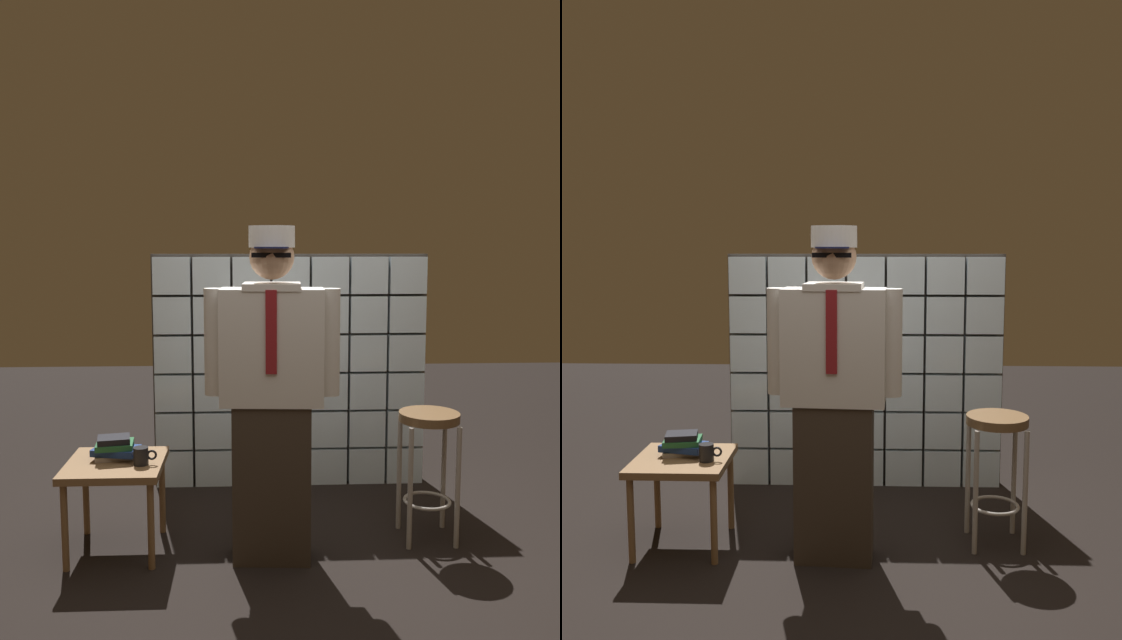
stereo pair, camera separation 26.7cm
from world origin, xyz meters
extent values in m
plane|color=black|center=(0.00, 0.00, 0.00)|extent=(12.00, 12.00, 0.00)
cube|color=silver|center=(-0.81, 1.43, 0.13)|extent=(0.25, 0.08, 0.25)
cube|color=silver|center=(-0.54, 1.43, 0.13)|extent=(0.25, 0.08, 0.25)
cube|color=silver|center=(-0.27, 1.43, 0.13)|extent=(0.25, 0.08, 0.25)
cube|color=silver|center=(0.00, 1.43, 0.13)|extent=(0.25, 0.08, 0.25)
cube|color=silver|center=(0.27, 1.43, 0.13)|extent=(0.25, 0.08, 0.25)
cube|color=silver|center=(0.54, 1.43, 0.13)|extent=(0.25, 0.08, 0.25)
cube|color=silver|center=(0.81, 1.43, 0.13)|extent=(0.25, 0.08, 0.25)
cube|color=silver|center=(-0.81, 1.43, 0.39)|extent=(0.25, 0.08, 0.25)
cube|color=silver|center=(-0.54, 1.43, 0.39)|extent=(0.25, 0.08, 0.25)
cube|color=silver|center=(-0.27, 1.43, 0.39)|extent=(0.25, 0.08, 0.25)
cube|color=silver|center=(0.00, 1.43, 0.39)|extent=(0.25, 0.08, 0.25)
cube|color=silver|center=(0.27, 1.43, 0.39)|extent=(0.25, 0.08, 0.25)
cube|color=silver|center=(0.54, 1.43, 0.39)|extent=(0.25, 0.08, 0.25)
cube|color=silver|center=(0.81, 1.43, 0.39)|extent=(0.25, 0.08, 0.25)
cube|color=silver|center=(-0.81, 1.43, 0.66)|extent=(0.25, 0.08, 0.25)
cube|color=silver|center=(-0.54, 1.43, 0.66)|extent=(0.25, 0.08, 0.25)
cube|color=silver|center=(-0.27, 1.43, 0.66)|extent=(0.25, 0.08, 0.25)
cube|color=silver|center=(0.00, 1.43, 0.66)|extent=(0.25, 0.08, 0.25)
cube|color=silver|center=(0.27, 1.43, 0.66)|extent=(0.25, 0.08, 0.25)
cube|color=silver|center=(0.54, 1.43, 0.66)|extent=(0.25, 0.08, 0.25)
cube|color=silver|center=(0.81, 1.43, 0.66)|extent=(0.25, 0.08, 0.25)
cube|color=silver|center=(-0.81, 1.43, 0.93)|extent=(0.25, 0.08, 0.25)
cube|color=silver|center=(-0.54, 1.43, 0.93)|extent=(0.25, 0.08, 0.25)
cube|color=silver|center=(-0.27, 1.43, 0.93)|extent=(0.25, 0.08, 0.25)
cube|color=silver|center=(0.00, 1.43, 0.93)|extent=(0.25, 0.08, 0.25)
cube|color=silver|center=(0.27, 1.43, 0.93)|extent=(0.25, 0.08, 0.25)
cube|color=silver|center=(0.54, 1.43, 0.93)|extent=(0.25, 0.08, 0.25)
cube|color=silver|center=(0.81, 1.43, 0.93)|extent=(0.25, 0.08, 0.25)
cube|color=silver|center=(-0.81, 1.43, 1.20)|extent=(0.25, 0.08, 0.25)
cube|color=silver|center=(-0.54, 1.43, 1.20)|extent=(0.25, 0.08, 0.25)
cube|color=silver|center=(-0.27, 1.43, 1.20)|extent=(0.25, 0.08, 0.25)
cube|color=silver|center=(0.00, 1.43, 1.20)|extent=(0.25, 0.08, 0.25)
cube|color=silver|center=(0.27, 1.43, 1.20)|extent=(0.25, 0.08, 0.25)
cube|color=silver|center=(0.54, 1.43, 1.20)|extent=(0.25, 0.08, 0.25)
cube|color=silver|center=(0.81, 1.43, 1.20)|extent=(0.25, 0.08, 0.25)
cube|color=silver|center=(-0.81, 1.43, 1.47)|extent=(0.25, 0.08, 0.25)
cube|color=silver|center=(-0.54, 1.43, 1.47)|extent=(0.25, 0.08, 0.25)
cube|color=silver|center=(-0.27, 1.43, 1.47)|extent=(0.25, 0.08, 0.25)
cube|color=silver|center=(0.00, 1.43, 1.47)|extent=(0.25, 0.08, 0.25)
cube|color=silver|center=(0.27, 1.43, 1.47)|extent=(0.25, 0.08, 0.25)
cube|color=silver|center=(0.54, 1.43, 1.47)|extent=(0.25, 0.08, 0.25)
cube|color=silver|center=(0.81, 1.43, 1.47)|extent=(0.25, 0.08, 0.25)
cube|color=#38332D|center=(0.00, 1.49, 0.80)|extent=(1.90, 0.02, 1.63)
cube|color=#382D23|center=(-0.17, 0.33, 0.43)|extent=(0.42, 0.23, 0.85)
cube|color=silver|center=(-0.17, 0.33, 1.15)|extent=(0.55, 0.26, 0.60)
cube|color=maroon|center=(-0.17, 0.21, 1.24)|extent=(0.06, 0.01, 0.42)
cube|color=silver|center=(-0.17, 0.33, 1.47)|extent=(0.31, 0.26, 0.04)
sphere|color=tan|center=(-0.17, 0.33, 1.61)|extent=(0.23, 0.23, 0.23)
ellipsoid|color=black|center=(-0.17, 0.28, 1.57)|extent=(0.15, 0.09, 0.10)
cube|color=black|center=(-0.17, 0.22, 1.63)|extent=(0.20, 0.02, 0.02)
cylinder|color=#191E47|center=(-0.17, 0.24, 1.66)|extent=(0.18, 0.18, 0.01)
cylinder|color=white|center=(-0.17, 0.33, 1.72)|extent=(0.24, 0.24, 0.11)
cylinder|color=silver|center=(0.13, 0.31, 1.18)|extent=(0.11, 0.11, 0.56)
cylinder|color=silver|center=(-0.46, 0.35, 1.18)|extent=(0.11, 0.11, 0.56)
cylinder|color=brown|center=(0.73, 0.54, 0.71)|extent=(0.34, 0.34, 0.05)
torus|color=#A59E93|center=(0.73, 0.54, 0.22)|extent=(0.27, 0.27, 0.02)
cylinder|color=#A59E93|center=(0.60, 0.41, 0.34)|extent=(0.03, 0.03, 0.69)
cylinder|color=#A59E93|center=(0.86, 0.41, 0.34)|extent=(0.03, 0.03, 0.69)
cylinder|color=#A59E93|center=(0.60, 0.67, 0.34)|extent=(0.03, 0.03, 0.69)
cylinder|color=#A59E93|center=(0.86, 0.67, 0.34)|extent=(0.03, 0.03, 0.69)
cube|color=brown|center=(-1.02, 0.47, 0.49)|extent=(0.52, 0.52, 0.04)
cylinder|color=brown|center=(-1.24, 0.25, 0.23)|extent=(0.04, 0.04, 0.47)
cylinder|color=brown|center=(-0.80, 0.25, 0.23)|extent=(0.04, 0.04, 0.47)
cylinder|color=brown|center=(-1.24, 0.69, 0.23)|extent=(0.04, 0.04, 0.47)
cylinder|color=brown|center=(-0.80, 0.69, 0.23)|extent=(0.04, 0.04, 0.47)
cube|color=gray|center=(-1.03, 0.53, 0.52)|extent=(0.24, 0.18, 0.03)
cube|color=navy|center=(-1.02, 0.52, 0.55)|extent=(0.27, 0.20, 0.04)
cube|color=#1E592D|center=(-1.03, 0.51, 0.58)|extent=(0.21, 0.19, 0.03)
cube|color=black|center=(-1.03, 0.51, 0.62)|extent=(0.19, 0.17, 0.03)
cylinder|color=black|center=(-0.87, 0.41, 0.55)|extent=(0.08, 0.08, 0.09)
torus|color=black|center=(-0.81, 0.41, 0.56)|extent=(0.06, 0.01, 0.06)
camera|label=1|loc=(-0.28, -3.02, 1.68)|focal=36.77mm
camera|label=2|loc=(-0.02, -3.02, 1.68)|focal=36.77mm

